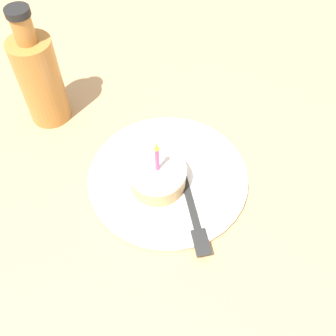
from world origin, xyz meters
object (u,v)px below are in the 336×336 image
object	(u,v)px
fork	(192,210)
bottle	(40,78)
plate	(168,177)
cake_slice	(156,176)

from	to	relation	value
fork	bottle	world-z (taller)	bottle
fork	bottle	bearing A→B (deg)	144.43
plate	cake_slice	world-z (taller)	cake_slice
cake_slice	fork	distance (m)	0.08
bottle	plate	bearing A→B (deg)	-29.58
plate	fork	world-z (taller)	fork
cake_slice	plate	bearing A→B (deg)	47.22
cake_slice	bottle	size ratio (longest dim) A/B	0.47
plate	cake_slice	xyz separation A→B (m)	(-0.02, -0.02, 0.03)
plate	cake_slice	bearing A→B (deg)	-132.78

